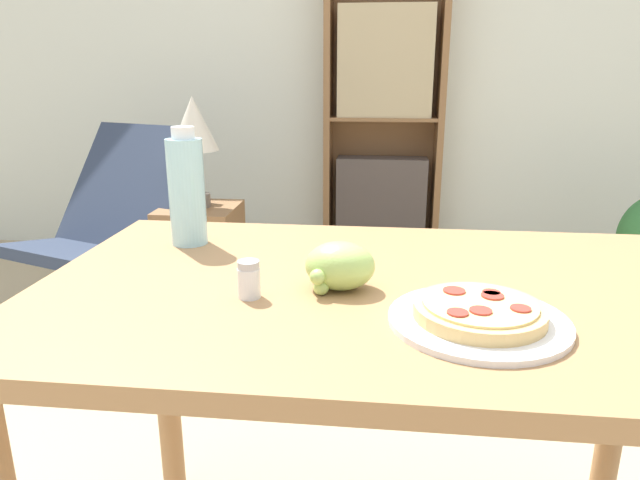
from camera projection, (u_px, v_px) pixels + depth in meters
name	position (u px, v px, depth m)	size (l,w,h in m)	color
wall_back	(376.00, 40.00, 3.33)	(8.00, 0.05, 2.60)	silver
dining_table	(385.00, 341.00, 1.04)	(1.24, 0.76, 0.77)	#A37549
pizza_on_plate	(479.00, 315.00, 0.84)	(0.27, 0.27, 0.04)	white
grape_bunch	(338.00, 267.00, 0.97)	(0.12, 0.10, 0.08)	#A8CC66
drink_bottle	(187.00, 190.00, 1.21)	(0.08, 0.08, 0.25)	#A3DBEA
salt_shaker	(249.00, 280.00, 0.94)	(0.04, 0.04, 0.06)	white
lounge_chair_near	(108.00, 261.00, 2.63)	(0.80, 0.92, 0.88)	black
bookshelf	(383.00, 131.00, 3.33)	(0.68, 0.25, 1.72)	brown
side_table	(202.00, 263.00, 2.64)	(0.34, 0.34, 0.54)	brown
table_lamp	(194.00, 129.00, 2.47)	(0.21, 0.21, 0.49)	#665B51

